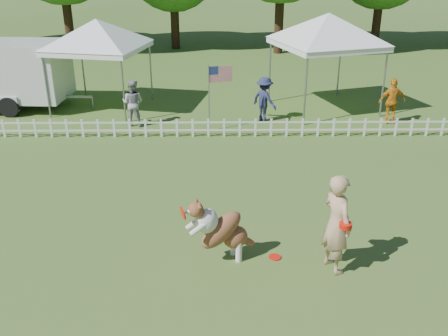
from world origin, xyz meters
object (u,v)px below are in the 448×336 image
canopy_tent_left (100,66)px  canopy_tent_right (325,64)px  handler (337,224)px  spectator_a (133,103)px  flag_pole (209,99)px  cargo_trailer (4,75)px  spectator_c (392,101)px  dog (222,230)px  frisbee_on_turf (275,257)px  spectator_b (264,99)px

canopy_tent_left → canopy_tent_right: size_ratio=0.94×
handler → spectator_a: size_ratio=1.23×
flag_pole → spectator_a: bearing=148.6°
cargo_trailer → flag_pole: cargo_trailer is taller
spectator_c → flag_pole: bearing=1.7°
handler → dog: (-2.07, 0.26, -0.27)m
cargo_trailer → spectator_a: 5.54m
frisbee_on_turf → spectator_c: bearing=59.5°
canopy_tent_left → cargo_trailer: 3.66m
cargo_trailer → spectator_b: (9.54, -1.74, -0.47)m
frisbee_on_turf → canopy_tent_left: bearing=118.4°
dog → canopy_tent_right: bearing=46.9°
dog → canopy_tent_left: 11.06m
dog → spectator_b: (1.51, 8.54, 0.08)m
spectator_a → spectator_b: 4.47m
canopy_tent_right → spectator_a: size_ratio=2.18×
handler → spectator_b: bearing=-20.0°
handler → spectator_c: handler is taller
frisbee_on_turf → canopy_tent_left: canopy_tent_left is taller
dog → spectator_a: size_ratio=0.89×
canopy_tent_left → spectator_c: size_ratio=2.04×
frisbee_on_turf → cargo_trailer: size_ratio=0.04×
handler → dog: handler is taller
canopy_tent_right → spectator_b: size_ratio=2.20×
frisbee_on_turf → spectator_a: bearing=116.3°
spectator_b → cargo_trailer: bearing=36.8°
canopy_tent_left → canopy_tent_right: bearing=10.8°
canopy_tent_left → cargo_trailer: (-3.64, 0.17, -0.35)m
handler → spectator_a: 9.78m
handler → cargo_trailer: (-10.10, 10.54, 0.28)m
handler → spectator_a: handler is taller
spectator_a → spectator_c: spectator_c is taller
dog → frisbee_on_turf: size_ratio=5.74×
dog → cargo_trailer: 13.06m
canopy_tent_right → flag_pole: size_ratio=1.56×
dog → spectator_a: (-2.94, 8.14, 0.09)m
canopy_tent_right → flag_pole: (-4.19, -2.49, -0.61)m
canopy_tent_right → spectator_b: (-2.30, -1.43, -0.93)m
flag_pole → spectator_a: (-2.57, 0.65, -0.31)m
canopy_tent_left → spectator_a: (1.44, -1.98, -0.82)m
handler → spectator_c: 9.28m
flag_pole → spectator_b: flag_pole is taller
canopy_tent_left → flag_pole: canopy_tent_left is taller
dog → frisbee_on_turf: dog is taller
cargo_trailer → flag_pole: (7.65, -2.80, -0.16)m
canopy_tent_right → cargo_trailer: size_ratio=0.60×
cargo_trailer → spectator_c: (13.85, -2.06, -0.46)m
dog → handler: bearing=-29.3°
canopy_tent_right → spectator_c: (2.01, -1.75, -0.92)m
dog → frisbee_on_turf: (1.03, 0.10, -0.68)m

